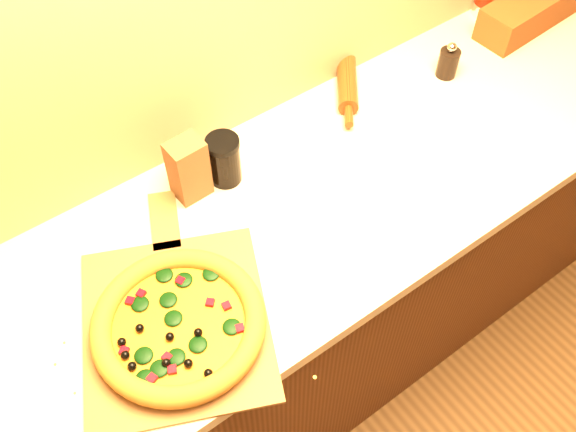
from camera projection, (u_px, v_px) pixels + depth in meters
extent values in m
cube|color=#401F0D|center=(293.00, 301.00, 1.98)|extent=(2.80, 0.65, 0.86)
cube|color=beige|center=(294.00, 212.00, 1.62)|extent=(2.84, 0.68, 0.04)
cube|color=brown|center=(176.00, 324.00, 1.41)|extent=(0.55, 0.57, 0.01)
cube|color=brown|center=(164.00, 221.00, 1.58)|extent=(0.13, 0.19, 0.01)
cylinder|color=#BB7F2E|center=(180.00, 328.00, 1.39)|extent=(0.36, 0.36, 0.02)
cylinder|color=#FAAC29|center=(179.00, 325.00, 1.38)|extent=(0.30, 0.30, 0.01)
torus|color=#94501B|center=(179.00, 323.00, 1.37)|extent=(0.38, 0.38, 0.05)
ellipsoid|color=black|center=(193.00, 298.00, 1.40)|extent=(0.04, 0.04, 0.01)
sphere|color=black|center=(165.00, 341.00, 1.34)|extent=(0.02, 0.02, 0.02)
cube|color=#9B0514|center=(201.00, 336.00, 1.35)|extent=(0.02, 0.02, 0.01)
cylinder|color=black|center=(448.00, 63.00, 1.88)|extent=(0.06, 0.06, 0.09)
sphere|color=silver|center=(452.00, 47.00, 1.83)|extent=(0.03, 0.03, 0.03)
cylinder|color=#51250E|center=(347.00, 75.00, 1.87)|extent=(0.22, 0.26, 0.06)
cylinder|color=#51250E|center=(345.00, 37.00, 1.98)|extent=(0.06, 0.07, 0.02)
cylinder|color=#51250E|center=(349.00, 117.00, 1.76)|extent=(0.06, 0.07, 0.02)
cube|color=#633412|center=(532.00, 10.00, 2.02)|extent=(0.40, 0.15, 0.11)
cube|color=brown|center=(188.00, 169.00, 1.57)|extent=(0.09, 0.07, 0.17)
cylinder|color=black|center=(224.00, 162.00, 1.62)|extent=(0.08, 0.08, 0.12)
cylinder|color=black|center=(222.00, 143.00, 1.56)|extent=(0.09, 0.09, 0.02)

